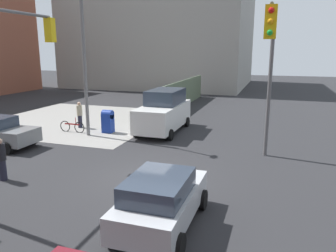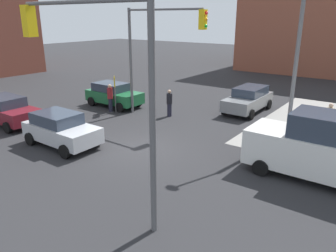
{
  "view_description": "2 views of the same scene",
  "coord_description": "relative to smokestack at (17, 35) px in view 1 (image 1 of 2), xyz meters",
  "views": [
    {
      "loc": [
        -11.49,
        -4.8,
        5.0
      ],
      "look_at": [
        1.44,
        -0.52,
        1.86
      ],
      "focal_mm": 35.0,
      "sensor_mm": 36.0,
      "label": 1
    },
    {
      "loc": [
        9.68,
        -10.88,
        5.98
      ],
      "look_at": [
        0.73,
        1.33,
        0.92
      ],
      "focal_mm": 35.0,
      "sensor_mm": 36.0,
      "label": 2
    }
  ],
  "objects": [
    {
      "name": "ground_plane",
      "position": [
        -26.68,
        -30.0,
        -7.15
      ],
      "size": [
        120.0,
        120.0,
        0.0
      ],
      "primitive_type": "plane",
      "color": "#28282B"
    },
    {
      "name": "sidewalk_corner",
      "position": [
        -17.68,
        -21.0,
        -7.14
      ],
      "size": [
        12.0,
        12.0,
        0.01
      ],
      "primitive_type": "cube",
      "color": "gray",
      "rests_on": "ground"
    },
    {
      "name": "construction_fence",
      "position": [
        -10.65,
        -26.8,
        -5.95
      ],
      "size": [
        16.05,
        0.12,
        2.4
      ],
      "primitive_type": "cube",
      "color": "#56664C",
      "rests_on": "ground"
    },
    {
      "name": "building_loft_east",
      "position": [
        9.32,
        -18.6,
        0.35
      ],
      "size": [
        20.0,
        24.0,
        14.99
      ],
      "color": "#9E9B93",
      "rests_on": "ground"
    },
    {
      "name": "smokestack",
      "position": [
        0.0,
        0.0,
        0.0
      ],
      "size": [
        1.8,
        1.8,
        14.29
      ],
      "primitive_type": "cylinder",
      "color": "brown",
      "rests_on": "ground"
    },
    {
      "name": "traffic_signal_se_corner",
      "position": [
        -24.28,
        -34.5,
        -2.51
      ],
      "size": [
        5.5,
        0.36,
        6.5
      ],
      "color": "#59595B",
      "rests_on": "ground"
    },
    {
      "name": "street_lamp_corner",
      "position": [
        -21.6,
        -24.55,
        -2.45
      ],
      "size": [
        1.19,
        2.54,
        8.0
      ],
      "color": "slate",
      "rests_on": "ground"
    },
    {
      "name": "mailbox_blue",
      "position": [
        -20.48,
        -25.0,
        -6.38
      ],
      "size": [
        0.56,
        0.64,
        1.43
      ],
      "color": "navy",
      "rests_on": "ground"
    },
    {
      "name": "coupe_silver",
      "position": [
        -30.01,
        -31.9,
        -6.3
      ],
      "size": [
        3.96,
        2.02,
        1.62
      ],
      "color": "#B7BABF",
      "rests_on": "ground"
    },
    {
      "name": "van_white_delivery",
      "position": [
        -19.05,
        -28.2,
        -5.87
      ],
      "size": [
        5.4,
        2.32,
        2.62
      ],
      "color": "white",
      "rests_on": "ground"
    },
    {
      "name": "pedestrian_crossing",
      "position": [
        -28.68,
        -24.8,
        -6.26
      ],
      "size": [
        0.36,
        0.36,
        1.7
      ],
      "rotation": [
        0.0,
        0.0,
        4.55
      ],
      "color": "black",
      "rests_on": "ground"
    },
    {
      "name": "pedestrian_waiting",
      "position": [
        -19.88,
        -22.6,
        -6.25
      ],
      "size": [
        0.36,
        0.36,
        1.73
      ],
      "rotation": [
        0.0,
        0.0,
        4.46
      ],
      "color": "#9E937A",
      "rests_on": "ground"
    },
    {
      "name": "bicycle_leaning_on_fence",
      "position": [
        -21.08,
        -22.8,
        -6.8
      ],
      "size": [
        0.05,
        1.75,
        0.97
      ],
      "color": "black",
      "rests_on": "ground"
    }
  ]
}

